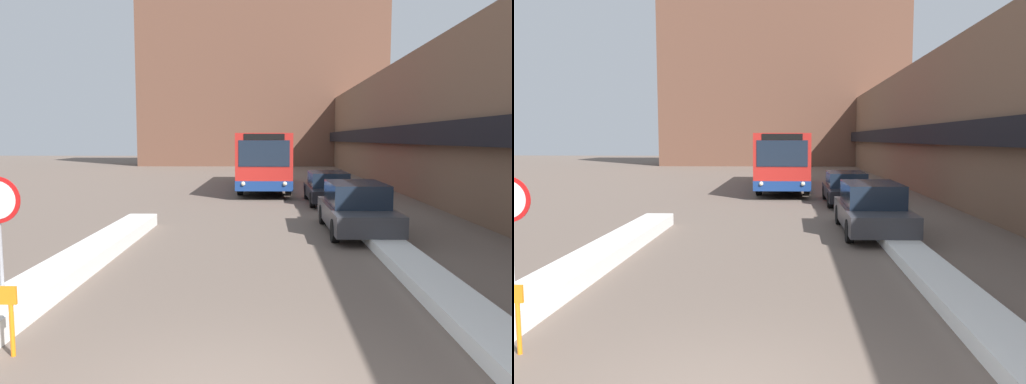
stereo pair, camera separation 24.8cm
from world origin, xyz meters
TOP-DOWN VIEW (x-y plane):
  - building_row_right at (9.97, 24.00)m, footprint 5.50×60.00m
  - building_backdrop_far at (0.00, 51.03)m, footprint 26.00×8.00m
  - snow_bank_left at (-3.60, 4.62)m, footprint 0.90×13.74m
  - snow_bank_right at (3.60, 5.30)m, footprint 0.90×15.77m
  - city_bus at (0.36, 24.04)m, footprint 2.70×12.17m
  - parked_car_front at (3.20, 10.32)m, footprint 1.88×4.81m
  - parked_car_middle at (3.20, 17.29)m, footprint 1.85×4.73m

SIDE VIEW (x-z plane):
  - snow_bank_right at x=3.60m, z-range 0.00..0.26m
  - snow_bank_left at x=-3.60m, z-range 0.00..0.37m
  - parked_car_middle at x=3.20m, z-range 0.01..1.40m
  - parked_car_front at x=3.20m, z-range 0.00..1.52m
  - city_bus at x=0.36m, z-range 0.14..3.26m
  - building_row_right at x=9.97m, z-range -0.01..7.04m
  - building_backdrop_far at x=0.00m, z-range 0.00..19.26m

